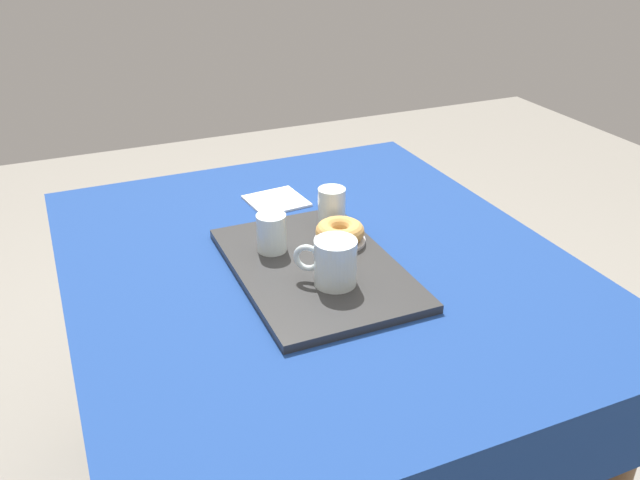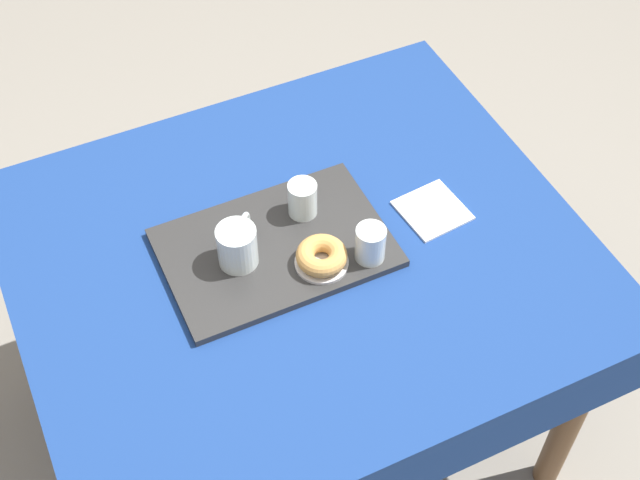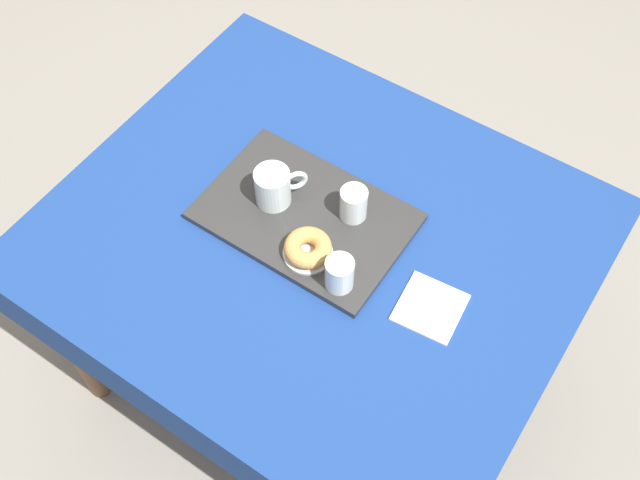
{
  "view_description": "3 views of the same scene",
  "coord_description": "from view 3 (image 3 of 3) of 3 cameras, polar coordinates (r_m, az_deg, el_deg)",
  "views": [
    {
      "loc": [
        -1.16,
        0.49,
        1.46
      ],
      "look_at": [
        0.01,
        -0.01,
        0.79
      ],
      "focal_mm": 37.5,
      "sensor_mm": 36.0,
      "label": 1
    },
    {
      "loc": [
        -0.47,
        -1.1,
        2.21
      ],
      "look_at": [
        0.04,
        -0.02,
        0.79
      ],
      "focal_mm": 49.24,
      "sensor_mm": 36.0,
      "label": 2
    },
    {
      "loc": [
        0.56,
        -0.82,
        2.23
      ],
      "look_at": [
        0.03,
        -0.03,
        0.78
      ],
      "focal_mm": 43.12,
      "sensor_mm": 36.0,
      "label": 3
    }
  ],
  "objects": [
    {
      "name": "water_glass_far",
      "position": [
        1.66,
        1.45,
        -2.6
      ],
      "size": [
        0.06,
        0.06,
        0.08
      ],
      "color": "silver",
      "rests_on": "serving_tray"
    },
    {
      "name": "serving_tray",
      "position": [
        1.8,
        -1.1,
        1.77
      ],
      "size": [
        0.48,
        0.32,
        0.02
      ],
      "primitive_type": "cube",
      "color": "#2D2D2D",
      "rests_on": "dining_table"
    },
    {
      "name": "tea_mug_left",
      "position": [
        1.79,
        -3.46,
        3.9
      ],
      "size": [
        0.1,
        0.11,
        0.1
      ],
      "color": "silver",
      "rests_on": "serving_tray"
    },
    {
      "name": "dining_table",
      "position": [
        1.86,
        -0.28,
        -1.13
      ],
      "size": [
        1.21,
        1.04,
        0.75
      ],
      "color": "navy",
      "rests_on": "ground"
    },
    {
      "name": "water_glass_near",
      "position": [
        1.77,
        2.5,
        2.63
      ],
      "size": [
        0.06,
        0.06,
        0.08
      ],
      "color": "silver",
      "rests_on": "serving_tray"
    },
    {
      "name": "sugar_donut_left",
      "position": [
        1.71,
        -0.91,
        -0.57
      ],
      "size": [
        0.11,
        0.11,
        0.04
      ],
      "primitive_type": "torus",
      "color": "tan",
      "rests_on": "donut_plate_left"
    },
    {
      "name": "paper_napkin",
      "position": [
        1.7,
        8.18,
        -4.98
      ],
      "size": [
        0.15,
        0.15,
        0.01
      ],
      "primitive_type": "cube",
      "rotation": [
        0.0,
        0.0,
        0.1
      ],
      "color": "white",
      "rests_on": "dining_table"
    },
    {
      "name": "ground_plane",
      "position": [
        2.44,
        -0.21,
        -9.4
      ],
      "size": [
        6.0,
        6.0,
        0.0
      ],
      "primitive_type": "plane",
      "color": "gray"
    },
    {
      "name": "donut_plate_left",
      "position": [
        1.73,
        -0.9,
        -0.99
      ],
      "size": [
        0.11,
        0.11,
        0.01
      ],
      "primitive_type": "cylinder",
      "color": "silver",
      "rests_on": "serving_tray"
    }
  ]
}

